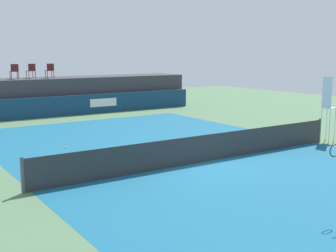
{
  "coord_description": "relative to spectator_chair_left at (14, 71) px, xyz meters",
  "views": [
    {
      "loc": [
        -9.28,
        -11.6,
        3.73
      ],
      "look_at": [
        -0.17,
        2.0,
        1.0
      ],
      "focal_mm": 46.92,
      "sensor_mm": 36.0,
      "label": 1
    }
  ],
  "objects": [
    {
      "name": "net_post_near",
      "position": [
        -3.85,
        -15.0,
        -2.19
      ],
      "size": [
        0.1,
        0.1,
        1.0
      ],
      "primitive_type": "cylinder",
      "color": "#4C4C51",
      "rests_on": "ground"
    },
    {
      "name": "net_post_far",
      "position": [
        8.55,
        -15.0,
        -2.19
      ],
      "size": [
        0.1,
        0.1,
        1.0
      ],
      "primitive_type": "cylinder",
      "color": "#4C4C51",
      "rests_on": "ground"
    },
    {
      "name": "umpire_chair",
      "position": [
        8.99,
        -15.0,
        -1.11
      ],
      "size": [
        0.47,
        0.47,
        2.76
      ],
      "color": "white",
      "rests_on": "ground"
    },
    {
      "name": "tennis_net",
      "position": [
        2.35,
        -15.0,
        -2.22
      ],
      "size": [
        12.4,
        0.02,
        0.95
      ],
      "primitive_type": "cube",
      "color": "#2D2D2D",
      "rests_on": "ground"
    },
    {
      "name": "tennis_ball",
      "position": [
        -0.9,
        -10.22,
        -2.66
      ],
      "size": [
        0.07,
        0.07,
        0.07
      ],
      "primitive_type": "sphere",
      "color": "#D8EA33",
      "rests_on": "court_inner"
    },
    {
      "name": "spectator_chair_left",
      "position": [
        0.0,
        0.0,
        0.0
      ],
      "size": [
        0.47,
        0.47,
        0.89
      ],
      "color": "#561919",
      "rests_on": "spectator_platform"
    },
    {
      "name": "spectator_chair_right",
      "position": [
        2.15,
        0.03,
        0.0
      ],
      "size": [
        0.45,
        0.45,
        0.89
      ],
      "color": "#561919",
      "rests_on": "spectator_platform"
    },
    {
      "name": "spectator_chair_center",
      "position": [
        1.05,
        0.22,
        0.0
      ],
      "size": [
        0.48,
        0.48,
        0.89
      ],
      "color": "#561919",
      "rests_on": "spectator_platform"
    },
    {
      "name": "sponsor_wall",
      "position": [
        2.36,
        -1.5,
        -2.09
      ],
      "size": [
        18.0,
        0.22,
        1.2
      ],
      "color": "navy",
      "rests_on": "ground"
    },
    {
      "name": "court_inner",
      "position": [
        2.35,
        -15.0,
        -2.69
      ],
      "size": [
        12.0,
        22.0,
        0.0
      ],
      "primitive_type": "cube",
      "color": "#16597A",
      "rests_on": "ground"
    },
    {
      "name": "spectator_platform",
      "position": [
        2.35,
        0.3,
        -1.59
      ],
      "size": [
        18.0,
        2.8,
        2.2
      ],
      "primitive_type": "cube",
      "color": "#38383D",
      "rests_on": "ground"
    },
    {
      "name": "ground_plane",
      "position": [
        2.35,
        -12.0,
        -2.69
      ],
      "size": [
        48.0,
        48.0,
        0.0
      ],
      "primitive_type": "plane",
      "color": "#4C704C"
    }
  ]
}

